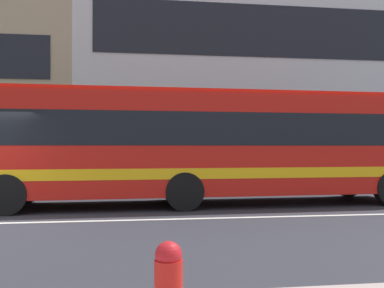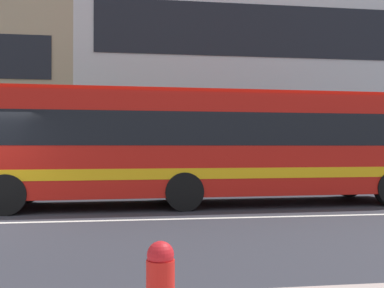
% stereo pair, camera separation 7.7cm
% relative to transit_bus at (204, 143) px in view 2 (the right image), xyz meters
% --- Properties ---
extents(apartment_block_right, '(21.83, 9.42, 12.10)m').
position_rel_transit_bus_xyz_m(apartment_block_right, '(6.31, 11.76, 4.28)').
color(apartment_block_right, silver).
rests_on(apartment_block_right, ground_plane).
extents(transit_bus, '(12.34, 2.98, 3.21)m').
position_rel_transit_bus_xyz_m(transit_bus, '(0.00, 0.00, 0.00)').
color(transit_bus, red).
rests_on(transit_bus, ground_plane).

